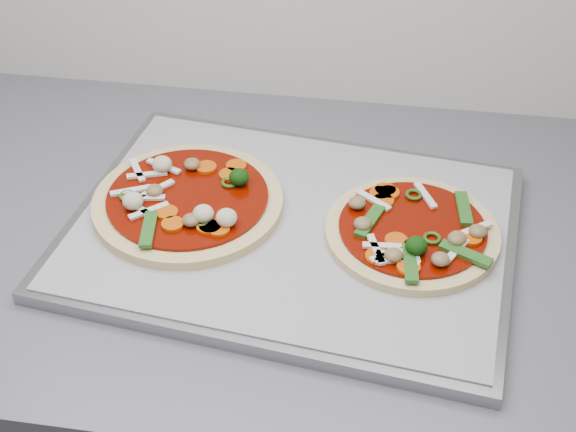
# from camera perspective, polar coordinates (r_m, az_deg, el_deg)

# --- Properties ---
(baking_tray) EXTENTS (0.54, 0.43, 0.02)m
(baking_tray) POSITION_cam_1_polar(r_m,az_deg,el_deg) (0.92, 0.23, -1.07)
(baking_tray) COLOR gray
(baking_tray) RESTS_ON countertop
(parchment) EXTENTS (0.51, 0.40, 0.00)m
(parchment) POSITION_cam_1_polar(r_m,az_deg,el_deg) (0.91, 0.23, -0.63)
(parchment) COLOR #A4A5AA
(parchment) RESTS_ON baking_tray
(pizza_left) EXTENTS (0.27, 0.27, 0.04)m
(pizza_left) POSITION_cam_1_polar(r_m,az_deg,el_deg) (0.94, -7.14, 1.10)
(pizza_left) COLOR #D0BB75
(pizza_left) RESTS_ON parchment
(pizza_right) EXTENTS (0.24, 0.24, 0.03)m
(pizza_right) POSITION_cam_1_polar(r_m,az_deg,el_deg) (0.90, 8.84, -1.12)
(pizza_right) COLOR #D0BB75
(pizza_right) RESTS_ON parchment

